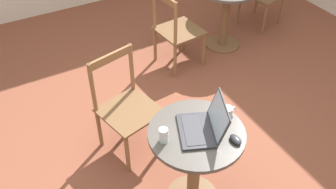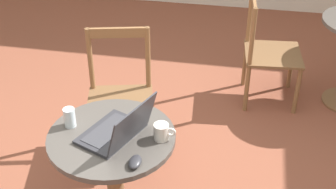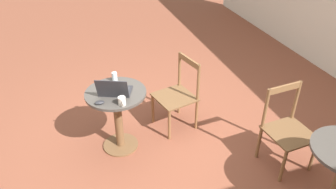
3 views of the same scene
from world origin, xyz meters
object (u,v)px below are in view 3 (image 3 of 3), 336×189
object	(u,v)px
drinking_glass	(115,77)
cafe_table_near	(117,109)
chair_mid_left	(287,129)
mouse	(100,103)
chair_near_back	(178,95)
laptop	(115,90)
mug	(122,101)

from	to	relation	value
drinking_glass	cafe_table_near	bearing A→B (deg)	-9.21
chair_mid_left	mouse	world-z (taller)	chair_mid_left
cafe_table_near	drinking_glass	distance (m)	0.36
cafe_table_near	chair_near_back	xyz separation A→B (m)	(-0.19, 0.78, -0.08)
chair_mid_left	drinking_glass	xyz separation A→B (m)	(-1.04, -1.61, 0.36)
laptop	mug	world-z (taller)	laptop
chair_mid_left	drinking_glass	distance (m)	1.95
mouse	drinking_glass	size ratio (longest dim) A/B	0.94
chair_near_back	laptop	world-z (taller)	laptop
chair_near_back	chair_mid_left	world-z (taller)	same
chair_near_back	mouse	world-z (taller)	chair_near_back
chair_mid_left	mug	size ratio (longest dim) A/B	7.88
mug	laptop	bearing A→B (deg)	-171.68
cafe_table_near	laptop	world-z (taller)	laptop
chair_mid_left	mouse	xyz separation A→B (m)	(-0.63, -1.84, 0.32)
mouse	chair_near_back	bearing A→B (deg)	110.40
chair_mid_left	laptop	world-z (taller)	laptop
chair_near_back	mug	xyz separation A→B (m)	(0.45, -0.76, 0.35)
chair_mid_left	laptop	bearing A→B (deg)	-114.81
mouse	chair_mid_left	bearing A→B (deg)	71.03
laptop	mug	size ratio (longest dim) A/B	3.64
laptop	mouse	distance (m)	0.23
cafe_table_near	chair_near_back	distance (m)	0.81
chair_near_back	mug	bearing A→B (deg)	-59.52
cafe_table_near	chair_near_back	size ratio (longest dim) A/B	0.83
cafe_table_near	mouse	size ratio (longest dim) A/B	7.53
mouse	mug	distance (m)	0.23
cafe_table_near	mug	xyz separation A→B (m)	(0.26, 0.02, 0.27)
chair_near_back	mug	size ratio (longest dim) A/B	7.88
cafe_table_near	laptop	distance (m)	0.28
chair_near_back	mug	world-z (taller)	chair_near_back
chair_mid_left	mug	distance (m)	1.75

